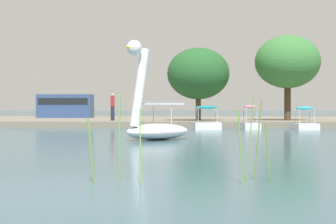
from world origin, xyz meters
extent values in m
plane|color=#385966|center=(0.00, 0.00, 0.00)|extent=(566.58, 566.58, 0.00)
cube|color=slate|center=(0.00, 37.47, 0.20)|extent=(145.77, 22.11, 0.39)
ellipsoid|color=white|center=(0.04, 14.19, 0.32)|extent=(3.14, 3.25, 0.63)
cylinder|color=white|center=(-0.59, 13.48, 2.01)|extent=(0.87, 0.91, 3.02)
sphere|color=white|center=(-0.78, 13.28, 3.51)|extent=(0.81, 0.81, 0.57)
cone|color=yellow|center=(-0.93, 13.11, 3.51)|extent=(0.51, 0.52, 0.31)
cube|color=white|center=(0.20, 14.37, 1.40)|extent=(1.74, 1.76, 0.08)
cylinder|color=silver|center=(-0.19, 14.71, 1.02)|extent=(0.04, 0.04, 0.77)
cylinder|color=silver|center=(0.58, 14.02, 1.02)|extent=(0.04, 0.04, 0.77)
cube|color=white|center=(1.95, 24.82, 0.21)|extent=(1.68, 2.47, 0.41)
ellipsoid|color=teal|center=(1.95, 24.82, 1.27)|extent=(1.48, 1.63, 0.20)
cylinder|color=#B7B7BF|center=(1.35, 25.37, 0.84)|extent=(0.04, 0.04, 0.86)
cylinder|color=#B7B7BF|center=(2.43, 25.47, 0.84)|extent=(0.04, 0.04, 0.86)
cylinder|color=#B7B7BF|center=(1.46, 24.16, 0.84)|extent=(0.04, 0.04, 0.86)
cylinder|color=#B7B7BF|center=(2.54, 24.26, 0.84)|extent=(0.04, 0.04, 0.86)
cube|color=white|center=(4.45, 25.09, 0.19)|extent=(1.15, 1.83, 0.37)
ellipsoid|color=pink|center=(4.45, 25.09, 1.30)|extent=(0.90, 1.18, 0.20)
cylinder|color=#B7B7BF|center=(4.09, 25.48, 0.84)|extent=(0.04, 0.04, 0.93)
cylinder|color=#B7B7BF|center=(4.69, 25.56, 0.84)|extent=(0.04, 0.04, 0.93)
cylinder|color=#B7B7BF|center=(4.20, 24.62, 0.84)|extent=(0.04, 0.04, 0.93)
cylinder|color=#B7B7BF|center=(4.81, 24.70, 0.84)|extent=(0.04, 0.04, 0.93)
cube|color=white|center=(7.54, 25.03, 0.18)|extent=(1.36, 2.23, 0.36)
ellipsoid|color=#2DB7D1|center=(7.54, 25.03, 1.23)|extent=(1.15, 1.41, 0.20)
cylinder|color=#B7B7BF|center=(7.08, 25.52, 0.79)|extent=(0.04, 0.04, 0.87)
cylinder|color=#B7B7BF|center=(7.91, 25.59, 0.79)|extent=(0.04, 0.04, 0.87)
cylinder|color=#B7B7BF|center=(7.17, 24.46, 0.79)|extent=(0.04, 0.04, 0.87)
cylinder|color=#B7B7BF|center=(8.00, 24.54, 0.79)|extent=(0.04, 0.04, 0.87)
cylinder|color=#423323|center=(7.41, 31.08, 2.38)|extent=(0.45, 0.45, 3.97)
ellipsoid|color=#387538|center=(7.41, 31.08, 4.38)|extent=(5.09, 5.01, 3.60)
cylinder|color=#4C3823|center=(1.37, 30.14, 1.69)|extent=(0.35, 0.35, 2.58)
ellipsoid|color=#235628|center=(1.37, 30.14, 3.54)|extent=(4.98, 5.06, 3.46)
cube|color=#23283D|center=(-4.36, 29.78, 0.87)|extent=(0.26, 0.26, 0.94)
cube|color=#A53333|center=(-4.36, 29.78, 1.68)|extent=(0.29, 0.29, 0.68)
sphere|color=tan|center=(-4.36, 29.78, 2.12)|extent=(0.21, 0.21, 0.21)
cube|color=navy|center=(-10.15, 39.98, 1.39)|extent=(4.63, 1.85, 1.99)
cube|color=black|center=(-10.15, 39.98, 1.79)|extent=(4.26, 1.88, 0.56)
cylinder|color=#669942|center=(0.02, 1.40, 0.54)|extent=(0.10, 0.14, 1.07)
cylinder|color=#669942|center=(2.71, 1.91, 0.72)|extent=(0.14, 0.10, 1.44)
cylinder|color=#669942|center=(0.44, 1.83, 0.75)|extent=(0.04, 0.06, 1.51)
cylinder|color=#669942|center=(2.98, 1.59, 0.50)|extent=(0.11, 0.11, 1.00)
cylinder|color=#669942|center=(0.86, 1.36, 0.62)|extent=(0.05, 0.18, 1.24)
cylinder|color=#669942|center=(2.51, 1.42, 0.61)|extent=(0.09, 0.04, 1.22)
cylinder|color=#669942|center=(2.84, 1.90, 0.69)|extent=(0.14, 0.17, 1.38)
camera|label=1|loc=(1.97, -8.00, 1.25)|focal=60.87mm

